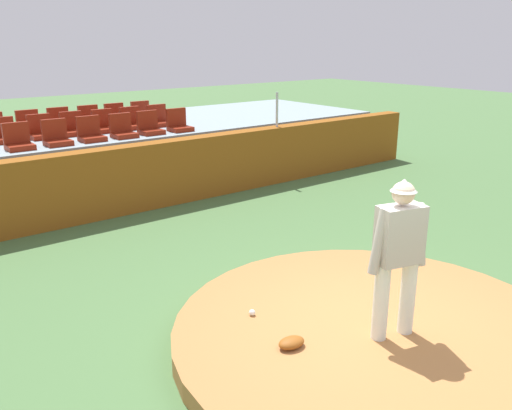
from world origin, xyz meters
The scene contains 25 objects.
ground_plane centered at (0.00, 0.00, 0.00)m, with size 60.00×60.00×0.00m, color #486E3C.
pitchers_mound centered at (0.00, 0.00, 0.11)m, with size 4.59×4.59×0.23m, color #AB713D.
pitcher centered at (0.01, -0.22, 1.25)m, with size 0.72×0.38×1.77m.
baseball centered at (-0.94, 1.06, 0.26)m, with size 0.07×0.07×0.07m, color white.
fielding_glove centered at (-1.03, 0.26, 0.28)m, with size 0.30×0.20×0.11m, color #8F4B17.
brick_barrier centered at (0.00, 6.26, 0.67)m, with size 16.34×0.40×1.34m, color brown.
fence_post_right centered at (3.80, 6.26, 1.74)m, with size 0.06×0.06×0.81m, color silver.
bleacher_platform centered at (0.00, 8.86, 0.66)m, with size 15.52×4.17×1.32m, color #8599A0.
stadium_chair_0 centered at (-1.74, 7.30, 1.47)m, with size 0.48×0.44×0.50m.
stadium_chair_1 centered at (-1.02, 7.29, 1.47)m, with size 0.48×0.44×0.50m.
stadium_chair_2 centered at (-0.32, 7.31, 1.47)m, with size 0.48×0.44×0.50m.
stadium_chair_3 centered at (0.37, 7.28, 1.47)m, with size 0.48×0.44×0.50m.
stadium_chair_4 centered at (1.02, 7.31, 1.47)m, with size 0.48×0.44×0.50m.
stadium_chair_5 centered at (1.73, 7.28, 1.47)m, with size 0.48×0.44×0.50m.
stadium_chair_6 centered at (-1.78, 8.22, 1.47)m, with size 0.48×0.44×0.50m.
stadium_chair_7 centered at (-1.04, 8.22, 1.47)m, with size 0.48×0.44×0.50m.
stadium_chair_8 centered at (-0.35, 8.23, 1.47)m, with size 0.48×0.44×0.50m.
stadium_chair_9 centered at (0.35, 8.18, 1.47)m, with size 0.48×0.44×0.50m.
stadium_chair_10 centered at (1.03, 8.21, 1.47)m, with size 0.48×0.44×0.50m.
stadium_chair_11 centered at (1.73, 8.21, 1.47)m, with size 0.48×0.44×0.50m.
stadium_chair_13 centered at (-1.03, 9.09, 1.47)m, with size 0.48×0.44×0.50m.
stadium_chair_14 centered at (-0.33, 9.13, 1.47)m, with size 0.48×0.44×0.50m.
stadium_chair_15 centered at (0.37, 9.09, 1.47)m, with size 0.48×0.44×0.50m.
stadium_chair_16 centered at (1.03, 9.09, 1.47)m, with size 0.48×0.44×0.50m.
stadium_chair_17 centered at (1.75, 9.12, 1.47)m, with size 0.48×0.44×0.50m.
Camera 1 is at (-4.36, -3.39, 3.34)m, focal length 37.49 mm.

